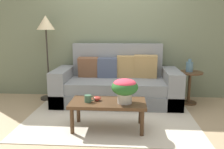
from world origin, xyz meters
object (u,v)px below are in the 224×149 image
Objects in this scene: coffee_table at (108,105)px; potted_plant at (125,88)px; table_vase at (189,66)px; floor_lamp at (46,32)px; side_table at (190,82)px; couch at (117,85)px; coffee_mug at (88,99)px; snack_bowl at (97,98)px.

potted_plant is (0.23, -0.05, 0.27)m from coffee_table.
floor_lamp is at bearing 177.73° from table_vase.
potted_plant is (-1.19, -1.29, 0.20)m from side_table.
coffee_table is at bearing -93.00° from couch.
side_table is 0.37× the size of floor_lamp.
coffee_mug is at bearing -142.34° from table_vase.
coffee_mug is 0.13m from snack_bowl.
table_vase is at bearing 37.94° from snack_bowl.
coffee_table is at bearing -138.95° from side_table.
potted_plant is (0.17, -1.26, 0.28)m from couch.
coffee_table is at bearing 9.35° from coffee_mug.
floor_lamp is 6.82× the size of table_vase.
potted_plant reaches higher than coffee_mug.
table_vase is at bearing 161.60° from side_table.
table_vase reaches higher than coffee_mug.
potted_plant is (1.52, -1.40, -0.69)m from floor_lamp.
snack_bowl is (-0.22, -1.17, 0.10)m from couch.
couch reaches higher than table_vase.
potted_plant is 1.74m from table_vase.
couch is at bearing 79.43° from snack_bowl.
side_table is 2.11m from coffee_mug.
snack_bowl is at bearing -49.25° from floor_lamp.
side_table is at bearing 37.44° from snack_bowl.
snack_bowl is (-0.39, 0.08, -0.18)m from potted_plant.
potted_plant is at bearing -82.44° from couch.
snack_bowl is at bearing 169.38° from coffee_table.
potted_plant is 3.23× the size of snack_bowl.
snack_bowl is (-1.57, -1.20, 0.02)m from side_table.
coffee_table is 1.72× the size of side_table.
floor_lamp reaches higher than couch.
side_table reaches higher than coffee_table.
side_table reaches higher than snack_bowl.
floor_lamp reaches higher than coffee_table.
side_table is (1.35, 0.03, 0.08)m from couch.
snack_bowl is at bearing -142.56° from side_table.
couch reaches higher than coffee_table.
floor_lamp is at bearing 174.03° from couch.
snack_bowl is 0.47× the size of table_vase.
snack_bowl reaches higher than coffee_table.
table_vase reaches higher than side_table.
floor_lamp is (-2.71, 0.11, 0.90)m from side_table.
potted_plant reaches higher than snack_bowl.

